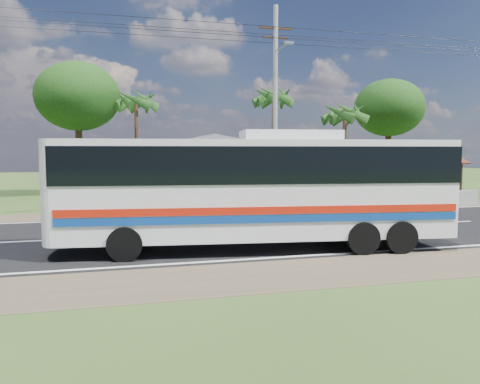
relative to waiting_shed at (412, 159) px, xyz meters
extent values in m
plane|color=#2A4117|center=(-13.00, -8.50, -2.73)|extent=(120.00, 120.00, 0.00)
cube|color=black|center=(-13.00, -8.50, -2.72)|extent=(120.00, 10.00, 0.02)
cube|color=brown|center=(-13.00, -2.00, -2.72)|extent=(120.00, 3.00, 0.01)
cube|color=brown|center=(-13.00, -15.00, -2.72)|extent=(120.00, 3.00, 0.01)
cube|color=silver|center=(-13.00, -3.80, -2.70)|extent=(120.00, 0.15, 0.01)
cube|color=silver|center=(-13.00, -13.20, -2.70)|extent=(120.00, 0.15, 0.01)
cube|color=silver|center=(-13.00, -8.50, -2.70)|extent=(120.00, 0.15, 0.01)
cube|color=tan|center=(-12.00, 4.50, -1.13)|extent=(10.00, 8.00, 3.20)
cube|color=#4C4F54|center=(-12.00, 4.50, 0.52)|extent=(10.60, 8.60, 0.10)
pyramid|color=#4C4F54|center=(-12.00, 4.50, 1.67)|extent=(12.40, 10.00, 1.20)
cube|color=black|center=(-15.00, 0.48, -1.03)|extent=(1.20, 0.08, 1.20)
cube|color=black|center=(-12.00, 0.48, -1.03)|extent=(1.20, 0.08, 1.20)
cube|color=black|center=(-9.00, 0.48, -1.03)|extent=(1.20, 0.08, 1.20)
cylinder|color=#3A2315|center=(-2.30, -1.80, -1.43)|extent=(0.16, 0.16, 2.60)
cylinder|color=#3A2315|center=(-2.30, 1.80, -1.43)|extent=(0.16, 0.16, 2.60)
cylinder|color=#3A2315|center=(2.30, -1.80, -1.43)|extent=(0.16, 0.16, 2.60)
cylinder|color=#3A2315|center=(2.30, 1.80, -1.43)|extent=(0.16, 0.16, 2.60)
cube|color=maroon|center=(0.00, -1.10, 0.17)|extent=(5.20, 2.28, 0.90)
cube|color=maroon|center=(0.00, 1.10, 0.17)|extent=(5.20, 2.28, 0.90)
cube|color=#3A2315|center=(0.00, 0.00, 0.52)|extent=(5.20, 0.12, 0.12)
cube|color=#9E9E99|center=(-1.00, -2.90, -2.28)|extent=(7.00, 0.30, 0.90)
cylinder|color=#9E9E99|center=(-10.00, -2.00, 2.77)|extent=(0.26, 0.26, 11.00)
cube|color=#3A2315|center=(-10.00, -2.00, 7.07)|extent=(1.80, 0.12, 0.12)
cube|color=#3A2315|center=(-10.00, -2.00, 6.57)|extent=(1.40, 0.10, 0.10)
cylinder|color=gray|center=(-10.00, -3.00, 5.87)|extent=(0.08, 2.00, 0.08)
cube|color=gray|center=(-10.00, -4.00, 5.87)|extent=(0.50, 0.18, 0.12)
cylinder|color=black|center=(-18.00, -2.00, 6.87)|extent=(16.00, 0.02, 0.02)
cylinder|color=black|center=(-2.50, -2.00, 6.87)|extent=(15.00, 0.02, 0.02)
cylinder|color=#47301E|center=(-3.50, 2.50, 0.27)|extent=(0.28, 0.28, 6.00)
cylinder|color=#47301E|center=(-7.00, 7.00, 1.02)|extent=(0.28, 0.28, 7.50)
cylinder|color=#47301E|center=(-17.00, 7.50, 0.77)|extent=(0.28, 0.28, 7.00)
cylinder|color=#47301E|center=(-21.00, 9.50, 0.25)|extent=(0.50, 0.50, 5.95)
ellipsoid|color=#15360E|center=(-21.00, 9.50, 4.42)|extent=(6.00, 6.00, 4.92)
cylinder|color=#47301E|center=(3.00, 7.50, 0.07)|extent=(0.50, 0.50, 5.60)
ellipsoid|color=#15360E|center=(3.00, 7.50, 3.99)|extent=(5.60, 5.60, 4.59)
cube|color=silver|center=(-13.94, -11.79, -0.70)|extent=(12.69, 4.16, 3.12)
cube|color=black|center=(-13.94, -11.79, 0.07)|extent=(12.75, 4.23, 1.14)
cube|color=black|center=(-20.12, -11.00, -0.29)|extent=(0.43, 2.38, 1.87)
cube|color=#B61A0B|center=(-14.11, -13.10, -1.28)|extent=(12.16, 1.60, 0.23)
cube|color=navy|center=(-14.11, -13.10, -1.53)|extent=(12.16, 1.60, 0.23)
cube|color=silver|center=(-12.91, -11.93, 1.01)|extent=(3.30, 2.04, 0.31)
cylinder|color=black|center=(-18.21, -12.45, -2.21)|extent=(1.08, 0.49, 1.04)
cylinder|color=black|center=(-17.91, -10.08, -2.21)|extent=(1.08, 0.49, 1.04)
cylinder|color=black|center=(-11.00, -13.38, -2.21)|extent=(1.08, 0.49, 1.04)
cylinder|color=black|center=(-10.70, -11.01, -2.21)|extent=(1.08, 0.49, 1.04)
cylinder|color=black|center=(-9.77, -13.53, -2.21)|extent=(1.08, 0.49, 1.04)
cylinder|color=black|center=(-9.46, -11.17, -2.21)|extent=(1.08, 0.49, 1.04)
imported|color=black|center=(-4.36, -3.05, -2.26)|extent=(1.81, 0.74, 0.93)
imported|color=navy|center=(-0.89, -3.78, -1.84)|extent=(0.74, 0.57, 1.78)
camera|label=1|loc=(-18.39, -26.34, 0.50)|focal=35.00mm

